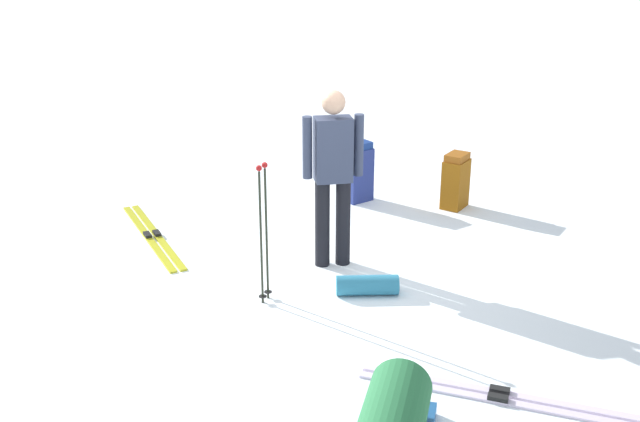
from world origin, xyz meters
TOP-DOWN VIEW (x-y plane):
  - ground_plane at (0.00, 0.00)m, footprint 80.00×80.00m
  - skier_standing at (-0.38, -0.18)m, footprint 0.47×0.38m
  - ski_pair_near at (0.53, 2.16)m, footprint 0.92×1.89m
  - ski_pair_far at (0.38, -2.04)m, footprint 0.88×1.87m
  - backpack_large_dark at (-2.52, -0.18)m, footprint 0.36×0.28m
  - backpack_bright at (-1.95, -1.16)m, footprint 0.35×0.29m
  - ski_poles_planted_near at (0.59, -0.11)m, footprint 0.16×0.10m
  - sleeping_mat_rolled at (-0.10, 0.48)m, footprint 0.51×0.52m

SIDE VIEW (x-z plane):
  - ground_plane at x=0.00m, z-range 0.00..0.00m
  - ski_pair_near at x=0.53m, z-range -0.01..0.04m
  - ski_pair_far at x=0.38m, z-range -0.01..0.04m
  - sleeping_mat_rolled at x=-0.10m, z-range 0.00..0.18m
  - backpack_large_dark at x=-2.52m, z-range -0.01..0.64m
  - backpack_bright at x=-1.95m, z-range -0.01..0.71m
  - ski_poles_planted_near at x=0.59m, z-range 0.07..1.32m
  - skier_standing at x=-0.38m, z-range 0.10..1.80m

